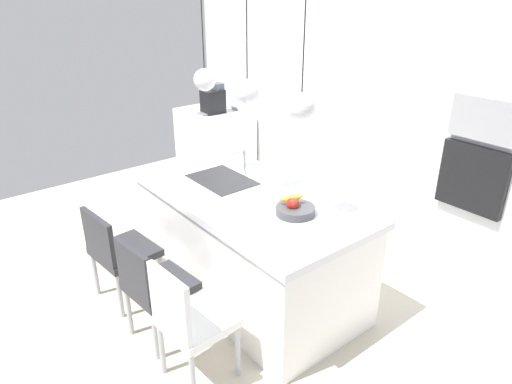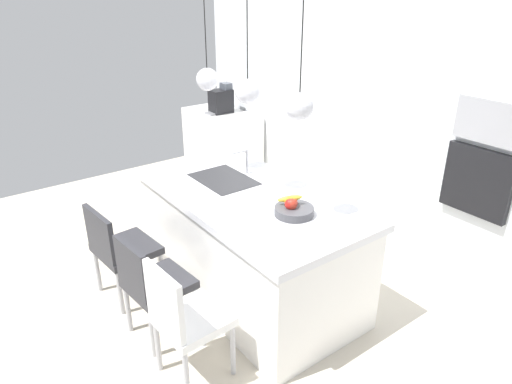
# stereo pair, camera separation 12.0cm
# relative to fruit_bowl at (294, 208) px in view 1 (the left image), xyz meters

# --- Properties ---
(floor) EXTENTS (6.60, 6.60, 0.00)m
(floor) POSITION_rel_fruit_bowl_xyz_m (-0.48, -0.05, -0.96)
(floor) COLOR beige
(floor) RESTS_ON ground
(back_wall) EXTENTS (6.00, 0.10, 2.60)m
(back_wall) POSITION_rel_fruit_bowl_xyz_m (-0.48, 1.60, 0.34)
(back_wall) COLOR white
(back_wall) RESTS_ON ground
(kitchen_island) EXTENTS (2.02, 1.03, 0.91)m
(kitchen_island) POSITION_rel_fruit_bowl_xyz_m (-0.48, -0.05, -0.50)
(kitchen_island) COLOR white
(kitchen_island) RESTS_ON ground
(sink_basin) EXTENTS (0.56, 0.40, 0.02)m
(sink_basin) POSITION_rel_fruit_bowl_xyz_m (-0.84, -0.05, -0.05)
(sink_basin) COLOR #2D2D30
(sink_basin) RESTS_ON kitchen_island
(faucet) EXTENTS (0.02, 0.17, 0.22)m
(faucet) POSITION_rel_fruit_bowl_xyz_m (-0.84, 0.17, 0.09)
(faucet) COLOR silver
(faucet) RESTS_ON kitchen_island
(fruit_bowl) EXTENTS (0.28, 0.28, 0.14)m
(fruit_bowl) POSITION_rel_fruit_bowl_xyz_m (0.00, 0.00, 0.00)
(fruit_bowl) COLOR #4C4C51
(fruit_bowl) RESTS_ON kitchen_island
(side_counter) EXTENTS (1.10, 0.60, 0.85)m
(side_counter) POSITION_rel_fruit_bowl_xyz_m (-2.88, 1.23, -0.53)
(side_counter) COLOR white
(side_counter) RESTS_ON ground
(coffee_machine) EXTENTS (0.20, 0.35, 0.38)m
(coffee_machine) POSITION_rel_fruit_bowl_xyz_m (-2.88, 1.24, 0.05)
(coffee_machine) COLOR black
(coffee_machine) RESTS_ON side_counter
(microwave) EXTENTS (0.54, 0.08, 0.34)m
(microwave) POSITION_rel_fruit_bowl_xyz_m (0.51, 1.53, 0.49)
(microwave) COLOR #9E9EA3
(microwave) RESTS_ON back_wall
(oven) EXTENTS (0.56, 0.08, 0.56)m
(oven) POSITION_rel_fruit_bowl_xyz_m (0.51, 1.53, -0.01)
(oven) COLOR black
(oven) RESTS_ON back_wall
(chair_near) EXTENTS (0.51, 0.48, 0.83)m
(chair_near) POSITION_rel_fruit_bowl_xyz_m (-1.04, -0.94, -0.49)
(chair_near) COLOR #333338
(chair_near) RESTS_ON ground
(chair_middle) EXTENTS (0.45, 0.46, 0.83)m
(chair_middle) POSITION_rel_fruit_bowl_xyz_m (-0.43, -0.94, -0.48)
(chair_middle) COLOR #333338
(chair_middle) RESTS_ON ground
(chair_far) EXTENTS (0.44, 0.45, 0.89)m
(chair_far) POSITION_rel_fruit_bowl_xyz_m (0.06, -0.94, -0.46)
(chair_far) COLOR white
(chair_far) RESTS_ON ground
(pendant_light_left) EXTENTS (0.18, 0.18, 0.78)m
(pendant_light_left) POSITION_rel_fruit_bowl_xyz_m (-1.04, -0.05, 0.75)
(pendant_light_left) COLOR silver
(pendant_light_center) EXTENTS (0.18, 0.18, 0.78)m
(pendant_light_center) POSITION_rel_fruit_bowl_xyz_m (-0.48, -0.05, 0.75)
(pendant_light_center) COLOR silver
(pendant_light_right) EXTENTS (0.18, 0.18, 0.78)m
(pendant_light_right) POSITION_rel_fruit_bowl_xyz_m (0.07, -0.05, 0.75)
(pendant_light_right) COLOR silver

